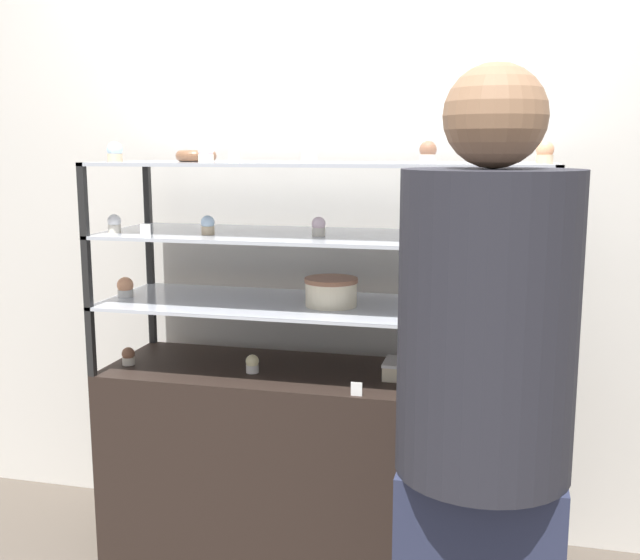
# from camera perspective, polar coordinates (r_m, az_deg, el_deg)

# --- Properties ---
(back_wall) EXTENTS (8.00, 0.05, 2.60)m
(back_wall) POSITION_cam_1_polar(r_m,az_deg,el_deg) (2.90, 1.84, 6.00)
(back_wall) COLOR silver
(back_wall) RESTS_ON ground_plane
(display_base) EXTENTS (1.52, 0.48, 0.73)m
(display_base) POSITION_cam_1_polar(r_m,az_deg,el_deg) (2.75, 0.00, -14.32)
(display_base) COLOR black
(display_base) RESTS_ON ground_plane
(display_riser_lower) EXTENTS (1.52, 0.48, 0.24)m
(display_riser_lower) POSITION_cam_1_polar(r_m,az_deg,el_deg) (2.57, 0.00, -2.13)
(display_riser_lower) COLOR black
(display_riser_lower) RESTS_ON display_base
(display_riser_middle) EXTENTS (1.52, 0.48, 0.24)m
(display_riser_middle) POSITION_cam_1_polar(r_m,az_deg,el_deg) (2.53, 0.00, 3.21)
(display_riser_middle) COLOR black
(display_riser_middle) RESTS_ON display_riser_lower
(display_riser_upper) EXTENTS (1.52, 0.48, 0.24)m
(display_riser_upper) POSITION_cam_1_polar(r_m,az_deg,el_deg) (2.51, 0.00, 8.68)
(display_riser_upper) COLOR black
(display_riser_upper) RESTS_ON display_riser_middle
(layer_cake_centerpiece) EXTENTS (0.18, 0.18, 0.10)m
(layer_cake_centerpiece) POSITION_cam_1_polar(r_m,az_deg,el_deg) (2.53, 0.85, -0.91)
(layer_cake_centerpiece) COLOR beige
(layer_cake_centerpiece) RESTS_ON display_riser_lower
(sheet_cake_frosted) EXTENTS (0.24, 0.14, 0.06)m
(sheet_cake_frosted) POSITION_cam_1_polar(r_m,az_deg,el_deg) (2.57, 7.59, -6.83)
(sheet_cake_frosted) COLOR beige
(sheet_cake_frosted) RESTS_ON display_base
(cupcake_0) EXTENTS (0.05, 0.05, 0.06)m
(cupcake_0) POSITION_cam_1_polar(r_m,az_deg,el_deg) (2.79, -14.40, -5.64)
(cupcake_0) COLOR beige
(cupcake_0) RESTS_ON display_base
(cupcake_1) EXTENTS (0.05, 0.05, 0.06)m
(cupcake_1) POSITION_cam_1_polar(r_m,az_deg,el_deg) (2.62, -5.18, -6.38)
(cupcake_1) COLOR white
(cupcake_1) RESTS_ON display_base
(cupcake_2) EXTENTS (0.05, 0.05, 0.06)m
(cupcake_2) POSITION_cam_1_polar(r_m,az_deg,el_deg) (2.51, 15.68, -7.43)
(cupcake_2) COLOR white
(cupcake_2) RESTS_ON display_base
(price_tag_0) EXTENTS (0.04, 0.00, 0.04)m
(price_tag_0) POSITION_cam_1_polar(r_m,az_deg,el_deg) (2.38, 2.80, -8.30)
(price_tag_0) COLOR white
(price_tag_0) RESTS_ON display_base
(cupcake_3) EXTENTS (0.06, 0.06, 0.07)m
(cupcake_3) POSITION_cam_1_polar(r_m,az_deg,el_deg) (2.78, -14.62, -0.54)
(cupcake_3) COLOR white
(cupcake_3) RESTS_ON display_riser_lower
(cupcake_4) EXTENTS (0.06, 0.06, 0.07)m
(cupcake_4) POSITION_cam_1_polar(r_m,az_deg,el_deg) (2.41, 15.58, -2.18)
(cupcake_4) COLOR #CCB28C
(cupcake_4) RESTS_ON display_riser_lower
(price_tag_1) EXTENTS (0.04, 0.00, 0.04)m
(price_tag_1) POSITION_cam_1_polar(r_m,az_deg,el_deg) (2.27, 11.09, -3.02)
(price_tag_1) COLOR white
(price_tag_1) RESTS_ON display_riser_lower
(cupcake_5) EXTENTS (0.05, 0.05, 0.06)m
(cupcake_5) POSITION_cam_1_polar(r_m,az_deg,el_deg) (2.66, -15.40, 4.15)
(cupcake_5) COLOR beige
(cupcake_5) RESTS_ON display_riser_middle
(cupcake_6) EXTENTS (0.05, 0.05, 0.06)m
(cupcake_6) POSITION_cam_1_polar(r_m,az_deg,el_deg) (2.55, -8.54, 4.15)
(cupcake_6) COLOR #CCB28C
(cupcake_6) RESTS_ON display_riser_middle
(cupcake_7) EXTENTS (0.05, 0.05, 0.06)m
(cupcake_7) POSITION_cam_1_polar(r_m,az_deg,el_deg) (2.47, -0.10, 4.09)
(cupcake_7) COLOR beige
(cupcake_7) RESTS_ON display_riser_middle
(cupcake_8) EXTENTS (0.05, 0.05, 0.06)m
(cupcake_8) POSITION_cam_1_polar(r_m,az_deg,el_deg) (2.40, 7.74, 3.81)
(cupcake_8) COLOR beige
(cupcake_8) RESTS_ON display_riser_middle
(cupcake_9) EXTENTS (0.05, 0.05, 0.06)m
(cupcake_9) POSITION_cam_1_polar(r_m,az_deg,el_deg) (2.41, 16.10, 3.55)
(cupcake_9) COLOR beige
(cupcake_9) RESTS_ON display_riser_middle
(price_tag_2) EXTENTS (0.04, 0.00, 0.04)m
(price_tag_2) POSITION_cam_1_polar(r_m,az_deg,el_deg) (2.50, -13.16, 3.68)
(price_tag_2) COLOR white
(price_tag_2) RESTS_ON display_riser_middle
(cupcake_10) EXTENTS (0.05, 0.05, 0.07)m
(cupcake_10) POSITION_cam_1_polar(r_m,az_deg,el_deg) (2.70, -15.36, 9.38)
(cupcake_10) COLOR #CCB28C
(cupcake_10) RESTS_ON display_riser_upper
(cupcake_11) EXTENTS (0.05, 0.05, 0.07)m
(cupcake_11) POSITION_cam_1_polar(r_m,az_deg,el_deg) (2.53, -8.70, 9.60)
(cupcake_11) COLOR beige
(cupcake_11) RESTS_ON display_riser_upper
(cupcake_12) EXTENTS (0.05, 0.05, 0.07)m
(cupcake_12) POSITION_cam_1_polar(r_m,az_deg,el_deg) (2.42, -0.83, 9.70)
(cupcake_12) COLOR white
(cupcake_12) RESTS_ON display_riser_upper
(cupcake_13) EXTENTS (0.05, 0.05, 0.07)m
(cupcake_13) POSITION_cam_1_polar(r_m,az_deg,el_deg) (2.36, 8.23, 9.59)
(cupcake_13) COLOR beige
(cupcake_13) RESTS_ON display_riser_upper
(cupcake_14) EXTENTS (0.05, 0.05, 0.07)m
(cupcake_14) POSITION_cam_1_polar(r_m,az_deg,el_deg) (2.36, 16.76, 9.28)
(cupcake_14) COLOR #CCB28C
(cupcake_14) RESTS_ON display_riser_upper
(price_tag_3) EXTENTS (0.04, 0.00, 0.04)m
(price_tag_3) POSITION_cam_1_polar(r_m,az_deg,el_deg) (2.36, -6.58, 9.37)
(price_tag_3) COLOR white
(price_tag_3) RESTS_ON display_riser_upper
(donut_glazed) EXTENTS (0.14, 0.14, 0.04)m
(donut_glazed) POSITION_cam_1_polar(r_m,az_deg,el_deg) (2.66, -9.41, 9.32)
(donut_glazed) COLOR brown
(donut_glazed) RESTS_ON display_riser_upper
(customer_figure) EXTENTS (0.39, 0.39, 1.68)m
(customer_figure) POSITION_cam_1_polar(r_m,az_deg,el_deg) (1.75, 12.32, -10.42)
(customer_figure) COLOR #282D47
(customer_figure) RESTS_ON ground_plane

